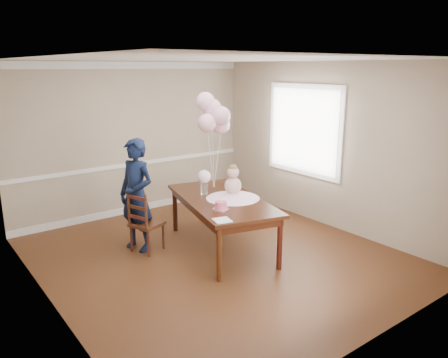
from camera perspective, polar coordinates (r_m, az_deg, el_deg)
floor at (r=6.29m, az=-0.92°, el=-10.02°), size 4.50×5.00×0.00m
ceiling at (r=5.73m, az=-1.04°, el=15.39°), size 4.50×5.00×0.02m
wall_back at (r=7.98m, az=-11.67°, el=5.11°), size 4.50×0.02×2.70m
wall_front at (r=4.18m, az=19.73°, el=-3.93°), size 4.50×0.02×2.70m
wall_left at (r=4.92m, az=-22.63°, el=-1.48°), size 0.02×5.00×2.70m
wall_right at (r=7.39m, az=13.29°, el=4.28°), size 0.02×5.00×2.70m
chair_rail_trim at (r=8.06m, az=-11.48°, el=1.94°), size 4.50×0.02×0.07m
crown_molding at (r=7.87m, az=-12.12°, el=14.32°), size 4.50×0.02×0.12m
baseboard_trim at (r=8.28m, az=-11.19°, el=-3.74°), size 4.50×0.02×0.12m
window_frame at (r=7.67m, az=10.40°, el=6.30°), size 0.02×1.66×1.56m
window_blinds at (r=7.65m, az=10.30°, el=6.29°), size 0.01×1.50×1.40m
dining_table_top at (r=6.30m, az=-0.30°, el=-2.76°), size 1.49×2.23×0.05m
table_apron at (r=6.33m, az=-0.30°, el=-3.42°), size 1.37×2.11×0.10m
table_leg_fl at (r=5.47m, az=-0.66°, el=-9.82°), size 0.09×0.09×0.72m
table_leg_fr at (r=5.82m, az=7.28°, el=-8.39°), size 0.09×0.09×0.72m
table_leg_bl at (r=7.13m, az=-6.42°, el=-4.02°), size 0.09×0.09×0.72m
table_leg_br at (r=7.40m, az=-0.03°, el=-3.22°), size 0.09×0.09×0.72m
baby_skirt at (r=6.29m, az=1.17°, el=-2.05°), size 0.94×0.94×0.10m
baby_torso at (r=6.26m, az=1.18°, el=-0.89°), size 0.25×0.25×0.25m
baby_head at (r=6.21m, az=1.19°, el=0.85°), size 0.17×0.17×0.17m
baby_hair at (r=6.19m, az=1.19°, el=1.40°), size 0.12×0.12×0.12m
cake_platter at (r=5.81m, az=-0.41°, el=-3.95°), size 0.27×0.27×0.01m
birthday_cake at (r=5.80m, az=-0.41°, el=-3.43°), size 0.19×0.19×0.10m
cake_flower_a at (r=5.78m, az=-0.42°, el=-2.80°), size 0.03×0.03×0.03m
cake_flower_b at (r=5.81m, az=-0.21°, el=-2.71°), size 0.03×0.03×0.03m
rose_vase_near at (r=6.49m, az=-2.59°, el=-1.26°), size 0.12×0.12×0.16m
roses_near at (r=6.44m, az=-2.61°, el=0.31°), size 0.19×0.19×0.19m
napkin at (r=5.40m, az=-0.25°, el=-5.40°), size 0.25×0.25×0.01m
balloon_weight at (r=6.83m, az=-1.32°, el=-1.08°), size 0.05×0.05×0.02m
balloon_a at (r=6.59m, az=-2.21°, el=7.34°), size 0.29×0.29×0.29m
balloon_b at (r=6.61m, az=-0.38°, el=8.26°), size 0.29×0.29×0.29m
balloon_c at (r=6.71m, az=-1.55°, el=9.23°), size 0.29×0.29×0.29m
balloon_d at (r=6.68m, az=-2.45°, el=10.08°), size 0.29×0.29×0.29m
balloon_e at (r=6.77m, az=-0.41°, el=7.10°), size 0.29×0.29×0.29m
balloon_ribbon_a at (r=6.71m, az=-1.75°, el=2.41°), size 0.09×0.03×0.86m
balloon_ribbon_b at (r=6.71m, az=-0.86°, el=2.87°), size 0.09×0.08×0.96m
balloon_ribbon_c at (r=6.76m, az=-1.43°, el=3.39°), size 0.05×0.09×1.06m
balloon_ribbon_d at (r=6.74m, az=-1.87°, el=3.80°), size 0.06×0.12×1.16m
balloon_ribbon_e at (r=6.80m, az=-0.87°, el=2.36°), size 0.16×0.04×0.79m
dining_chair_seat at (r=6.43m, az=-10.04°, el=-5.80°), size 0.51×0.51×0.05m
chair_leg_fl at (r=6.29m, az=-9.85°, el=-8.32°), size 0.05×0.05×0.39m
chair_leg_fr at (r=6.52m, az=-7.93°, el=-7.42°), size 0.05×0.05×0.39m
chair_leg_bl at (r=6.50m, az=-12.00°, el=-7.67°), size 0.05×0.05×0.39m
chair_leg_br at (r=6.72m, az=-10.07°, el=-6.83°), size 0.05×0.05×0.39m
chair_back_post_l at (r=6.11m, az=-10.15°, el=-4.28°), size 0.05×0.05×0.50m
chair_back_post_r at (r=6.33m, az=-12.34°, el=-3.74°), size 0.05×0.05×0.50m
chair_slat_low at (r=6.25m, az=-11.21°, el=-4.95°), size 0.15×0.35×0.05m
chair_slat_mid at (r=6.21m, az=-11.28°, el=-3.69°), size 0.15×0.35×0.05m
chair_slat_top at (r=6.16m, az=-11.34°, el=-2.42°), size 0.15×0.35×0.05m
woman at (r=6.39m, az=-11.36°, el=-2.08°), size 0.56×0.69×1.64m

